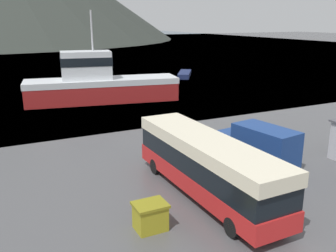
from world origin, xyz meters
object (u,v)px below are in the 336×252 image
Objects in this scene: delivery_van at (258,144)px; tour_bus at (206,164)px; fishing_boat at (99,83)px; storage_bin at (150,216)px; small_boat at (185,74)px.

tour_bus is at bearing -164.89° from delivery_van.
fishing_boat is 11.86× the size of storage_bin.
delivery_van is (5.35, 2.34, -0.45)m from tour_bus.
tour_bus reaches higher than storage_bin.
fishing_boat is at bearing 85.31° from tour_bus.
storage_bin is at bearing -87.63° from small_boat.
small_boat is (19.32, 37.45, -1.40)m from tour_bus.
small_boat is (13.96, 35.11, -0.95)m from delivery_van.
storage_bin is at bearing -156.62° from tour_bus.
small_boat is at bearing 59.80° from delivery_van.
tour_bus is 4.48m from storage_bin.
delivery_van is at bearing 23.88° from storage_bin.
tour_bus is 1.83× the size of delivery_van.
tour_bus is 42.16m from small_boat.
fishing_boat reaches higher than storage_bin.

